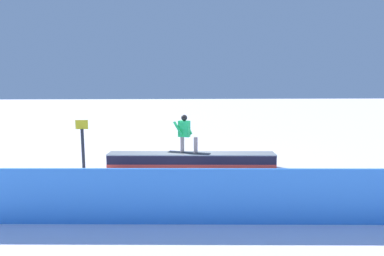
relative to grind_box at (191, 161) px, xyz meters
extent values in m
plane|color=white|center=(0.00, 0.00, -0.25)|extent=(120.00, 120.00, 0.00)
cube|color=black|center=(0.00, 0.00, 0.01)|extent=(6.06, 1.02, 0.51)
cube|color=red|center=(0.00, 0.00, -0.12)|extent=(6.07, 1.03, 0.12)
cube|color=gray|center=(0.00, 0.00, 0.28)|extent=(6.06, 1.08, 0.04)
cube|color=black|center=(0.09, -0.01, 0.31)|extent=(1.55, 0.81, 0.01)
cylinder|color=gray|center=(0.33, -0.09, 0.60)|extent=(0.18, 0.18, 0.57)
cylinder|color=gray|center=(-0.15, 0.08, 0.60)|extent=(0.18, 0.18, 0.57)
cube|color=green|center=(0.26, -0.07, 1.18)|extent=(0.46, 0.36, 0.58)
sphere|color=black|center=(0.26, -0.07, 1.58)|extent=(0.22, 0.22, 0.22)
cylinder|color=green|center=(0.48, 0.02, 1.21)|extent=(0.38, 0.21, 0.51)
cylinder|color=green|center=(0.11, -0.19, 1.21)|extent=(0.33, 0.20, 0.53)
cube|color=#3B87E8|center=(0.00, 4.57, 0.36)|extent=(11.26, 0.85, 1.23)
cylinder|color=#262628|center=(3.63, 0.72, 0.53)|extent=(0.10, 0.10, 1.56)
cube|color=yellow|center=(3.63, 0.72, 1.46)|extent=(0.40, 0.04, 0.30)
camera|label=1|loc=(0.68, 10.74, 2.70)|focal=28.39mm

